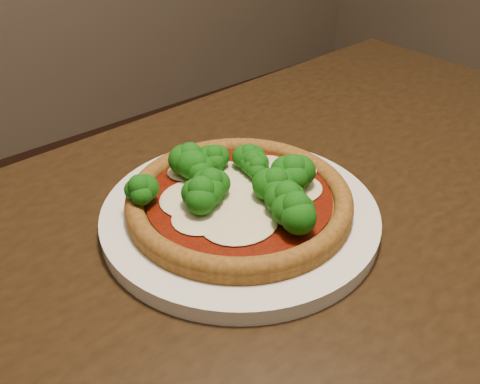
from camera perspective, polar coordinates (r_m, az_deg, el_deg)
dining_table at (r=0.64m, az=4.39°, el=-13.06°), size 1.26×0.75×0.75m
plate at (r=0.59m, az=-0.00°, el=-2.47°), size 0.31×0.31×0.02m
pizza at (r=0.58m, az=-0.09°, el=-0.06°), size 0.25×0.25×0.06m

